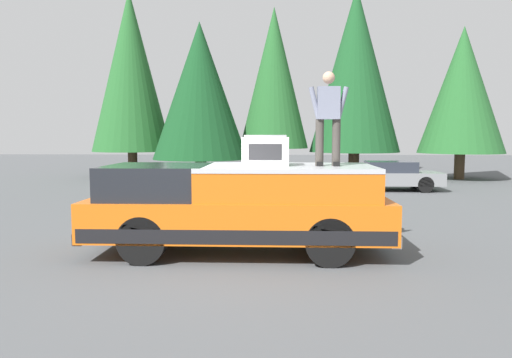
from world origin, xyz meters
The scene contains 10 objects.
ground_plane centered at (0.00, 0.00, 0.00)m, with size 90.00×90.00×0.00m, color #4C4F51.
pickup_truck centered at (0.09, -0.76, 0.87)m, with size 2.01×5.54×1.65m.
compressor_unit centered at (0.06, -1.25, 1.93)m, with size 0.65×0.84×0.56m.
person_on_truck_bed centered at (0.00, -2.38, 2.55)m, with size 0.29×0.72×1.69m.
parked_car_grey centered at (10.51, -5.94, 0.58)m, with size 1.64×4.10×1.16m.
conifer_far_left centered at (15.60, -10.64, 4.41)m, with size 4.16×4.16×7.52m.
conifer_left centered at (17.14, -5.63, 5.62)m, with size 4.76×4.76×9.96m.
conifer_center_left centered at (16.39, -1.34, 5.12)m, with size 3.56×3.56×8.74m.
conifer_center_right centered at (14.90, 2.27, 4.35)m, with size 4.69×4.69×7.70m.
conifer_right centered at (16.55, 6.20, 5.53)m, with size 4.13×4.13×9.73m.
Camera 1 is at (-8.74, -1.43, 2.21)m, focal length 33.65 mm.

